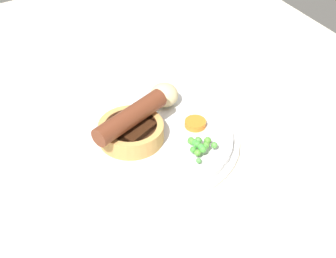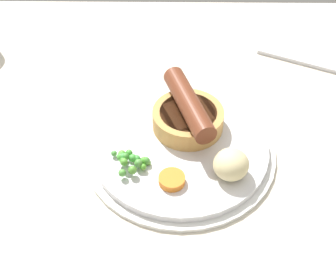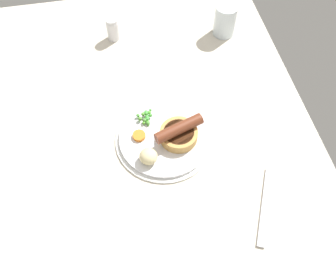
{
  "view_description": "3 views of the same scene",
  "coord_description": "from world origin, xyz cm",
  "px_view_note": "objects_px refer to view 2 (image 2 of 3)",
  "views": [
    {
      "loc": [
        -49.73,
        31.53,
        53.79
      ],
      "look_at": [
        0.46,
        2.34,
        6.51
      ],
      "focal_mm": 60.0,
      "sensor_mm": 36.0,
      "label": 1
    },
    {
      "loc": [
        1.33,
        -35.98,
        45.47
      ],
      "look_at": [
        0.87,
        3.04,
        7.23
      ],
      "focal_mm": 50.0,
      "sensor_mm": 36.0,
      "label": 2
    },
    {
      "loc": [
        49.52,
        -4.8,
        78.23
      ],
      "look_at": [
        1.81,
        4.22,
        6.44
      ],
      "focal_mm": 40.0,
      "sensor_mm": 36.0,
      "label": 3
    }
  ],
  "objects_px": {
    "sausage_pudding": "(188,114)",
    "pea_pile": "(131,160)",
    "dinner_plate": "(180,149)",
    "fork": "(316,64)",
    "potato_chunk_0": "(231,164)",
    "carrot_slice_0": "(172,180)"
  },
  "relations": [
    {
      "from": "pea_pile",
      "to": "potato_chunk_0",
      "type": "bearing_deg",
      "value": -5.75
    },
    {
      "from": "sausage_pudding",
      "to": "pea_pile",
      "type": "distance_m",
      "value": 0.1
    },
    {
      "from": "dinner_plate",
      "to": "potato_chunk_0",
      "type": "xyz_separation_m",
      "value": [
        0.06,
        -0.05,
        0.03
      ]
    },
    {
      "from": "fork",
      "to": "potato_chunk_0",
      "type": "bearing_deg",
      "value": -98.66
    },
    {
      "from": "pea_pile",
      "to": "fork",
      "type": "bearing_deg",
      "value": 39.23
    },
    {
      "from": "sausage_pudding",
      "to": "dinner_plate",
      "type": "bearing_deg",
      "value": 144.07
    },
    {
      "from": "pea_pile",
      "to": "sausage_pudding",
      "type": "bearing_deg",
      "value": 45.02
    },
    {
      "from": "dinner_plate",
      "to": "fork",
      "type": "distance_m",
      "value": 0.27
    },
    {
      "from": "pea_pile",
      "to": "dinner_plate",
      "type": "bearing_deg",
      "value": 31.61
    },
    {
      "from": "dinner_plate",
      "to": "fork",
      "type": "relative_size",
      "value": 1.3
    },
    {
      "from": "dinner_plate",
      "to": "sausage_pudding",
      "type": "xyz_separation_m",
      "value": [
        0.01,
        0.03,
        0.03
      ]
    },
    {
      "from": "carrot_slice_0",
      "to": "potato_chunk_0",
      "type": "bearing_deg",
      "value": 10.66
    },
    {
      "from": "potato_chunk_0",
      "to": "pea_pile",
      "type": "bearing_deg",
      "value": 174.25
    },
    {
      "from": "sausage_pudding",
      "to": "potato_chunk_0",
      "type": "distance_m",
      "value": 0.09
    },
    {
      "from": "potato_chunk_0",
      "to": "carrot_slice_0",
      "type": "xyz_separation_m",
      "value": [
        -0.07,
        -0.01,
        -0.01
      ]
    },
    {
      "from": "dinner_plate",
      "to": "carrot_slice_0",
      "type": "height_order",
      "value": "carrot_slice_0"
    },
    {
      "from": "fork",
      "to": "pea_pile",
      "type": "bearing_deg",
      "value": -115.91
    },
    {
      "from": "fork",
      "to": "dinner_plate",
      "type": "bearing_deg",
      "value": -114.05
    },
    {
      "from": "pea_pile",
      "to": "carrot_slice_0",
      "type": "height_order",
      "value": "pea_pile"
    },
    {
      "from": "dinner_plate",
      "to": "carrot_slice_0",
      "type": "bearing_deg",
      "value": -99.42
    },
    {
      "from": "sausage_pudding",
      "to": "potato_chunk_0",
      "type": "relative_size",
      "value": 2.89
    },
    {
      "from": "sausage_pudding",
      "to": "potato_chunk_0",
      "type": "bearing_deg",
      "value": -168.12
    }
  ]
}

